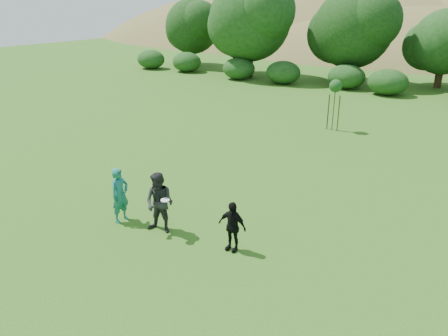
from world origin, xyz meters
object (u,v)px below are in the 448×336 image
object	(u,v)px
player_grey	(160,203)
player_black	(232,226)
sapling	(336,87)
player_teal	(120,195)

from	to	relation	value
player_grey	player_black	distance (m)	2.50
player_grey	player_black	world-z (taller)	player_grey
player_black	sapling	size ratio (longest dim) A/B	0.54
sapling	player_grey	bearing A→B (deg)	-91.46
player_teal	sapling	bearing A→B (deg)	-6.16
player_grey	sapling	size ratio (longest dim) A/B	0.69
player_black	sapling	distance (m)	14.12
player_black	sapling	bearing A→B (deg)	97.71
player_grey	player_black	size ratio (longest dim) A/B	1.28
player_teal	sapling	world-z (taller)	sapling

